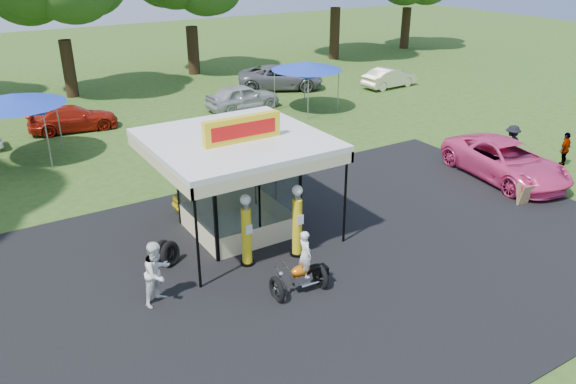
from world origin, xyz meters
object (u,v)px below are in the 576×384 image
Objects in this scene: kiosk_car at (211,195)px; bg_car_c at (243,97)px; pink_sedan at (506,161)px; gas_pump_right at (297,223)px; gas_pump_left at (246,232)px; tent_east at (307,66)px; a_frame_sign at (524,195)px; bg_car_b at (73,118)px; bg_car_e at (389,78)px; spectator_east_b at (565,149)px; motorcycle at (303,268)px; bg_car_d at (280,77)px; tent_west at (13,100)px; gas_station_kiosk at (237,183)px; spectator_east_a at (511,145)px; spectator_west at (157,273)px.

bg_car_c is (7.28, 11.38, 0.27)m from kiosk_car.
gas_pump_right is at bearing -167.35° from pink_sedan.
gas_pump_left is 0.84× the size of kiosk_car.
tent_east is (10.39, 9.27, 2.10)m from kiosk_car.
a_frame_sign is 17.60m from bg_car_c.
bg_car_e is (20.50, -1.45, 0.01)m from bg_car_b.
kiosk_car is at bearing -26.21° from spectator_east_b.
bg_car_d is (11.96, 20.98, 0.01)m from motorcycle.
kiosk_car is at bearing 91.82° from motorcycle.
bg_car_b is 4.92m from tent_west.
gas_pump_left is at bearing 169.44° from kiosk_car.
gas_pump_right is 0.54× the size of bg_car_b.
tent_west is (-5.90, 13.78, 1.62)m from gas_pump_right.
bg_car_b is at bearing 98.44° from gas_station_kiosk.
bg_car_c is at bearing 84.35° from bg_car_e.
spectator_east_a reaches higher than bg_car_c.
motorcycle is at bearing -2.18° from spectator_east_b.
kiosk_car is 10.71m from tent_west.
bg_car_b is at bearing 94.65° from gas_pump_left.
bg_car_b is (-15.32, 15.36, -0.25)m from spectator_east_a.
spectator_west is 0.45× the size of tent_east.
bg_car_c is at bearing -79.41° from spectator_east_a.
tent_east reaches higher than bg_car_d.
motorcycle is at bearing -52.39° from spectator_west.
a_frame_sign is 0.19× the size of bg_car_b.
bg_car_e is at bearing -122.18° from spectator_east_a.
a_frame_sign is 0.47× the size of spectator_east_a.
gas_pump_left reaches higher than bg_car_c.
motorcycle is (-0.95, -1.78, -0.38)m from gas_pump_right.
a_frame_sign is at bearing -44.99° from tent_west.
bg_car_d is at bearing 60.16° from gas_pump_right.
pink_sedan is 21.25m from tent_west.
spectator_east_b is 0.35× the size of tent_west.
a_frame_sign is at bearing -172.74° from bg_car_c.
motorcycle is at bearing -72.37° from tent_west.
bg_car_c is 1.09× the size of bg_car_e.
gas_pump_right reaches higher than motorcycle.
spectator_east_b is at bearing -105.96° from kiosk_car.
gas_pump_right is at bearing 128.04° from bg_car_e.
gas_pump_left is at bearing 124.99° from bg_car_e.
spectator_east_a is (1.57, 0.98, 0.11)m from pink_sedan.
tent_west is at bearing 114.28° from gas_station_kiosk.
spectator_west reaches higher than spectator_east_a.
gas_pump_left is 24.53m from bg_car_e.
gas_pump_right is at bearing -66.83° from tent_west.
gas_station_kiosk is 0.95× the size of bg_car_d.
a_frame_sign is 0.45× the size of spectator_west.
tent_east is (12.56, -3.18, 1.93)m from bg_car_b.
a_frame_sign is 5.28m from spectator_east_b.
motorcycle reaches higher than pink_sedan.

